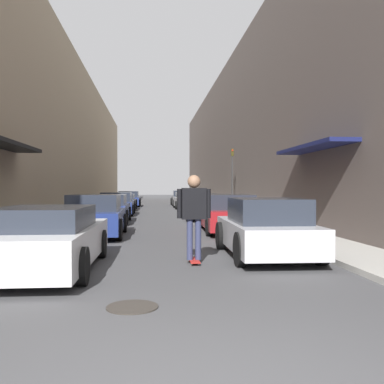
# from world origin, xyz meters

# --- Properties ---
(ground) EXTENTS (129.94, 129.94, 0.00)m
(ground) POSITION_xyz_m (0.00, 23.63, 0.00)
(ground) COLOR #424244
(curb_strip_left) EXTENTS (1.80, 59.06, 0.12)m
(curb_strip_left) POSITION_xyz_m (-4.29, 29.53, 0.06)
(curb_strip_left) COLOR #A3A099
(curb_strip_left) RESTS_ON ground
(curb_strip_right) EXTENTS (1.80, 59.06, 0.12)m
(curb_strip_right) POSITION_xyz_m (4.29, 29.53, 0.06)
(curb_strip_right) COLOR #A3A099
(curb_strip_right) RESTS_ON ground
(building_row_left) EXTENTS (4.90, 59.06, 10.36)m
(building_row_left) POSITION_xyz_m (-7.19, 29.53, 5.18)
(building_row_left) COLOR tan
(building_row_left) RESTS_ON ground
(building_row_right) EXTENTS (4.90, 59.06, 10.87)m
(building_row_right) POSITION_xyz_m (7.19, 29.53, 5.44)
(building_row_right) COLOR #564C47
(building_row_right) RESTS_ON ground
(parked_car_left_0) EXTENTS (1.96, 4.55, 1.24)m
(parked_car_left_0) POSITION_xyz_m (-2.44, 5.52, 0.61)
(parked_car_left_0) COLOR silver
(parked_car_left_0) RESTS_ON ground
(parked_car_left_1) EXTENTS (1.89, 4.00, 1.38)m
(parked_car_left_1) POSITION_xyz_m (-2.24, 11.25, 0.66)
(parked_car_left_1) COLOR navy
(parked_car_left_1) RESTS_ON ground
(parked_car_left_2) EXTENTS (2.09, 4.32, 1.30)m
(parked_car_left_2) POSITION_xyz_m (-2.43, 16.65, 0.63)
(parked_car_left_2) COLOR navy
(parked_car_left_2) RESTS_ON ground
(parked_car_left_3) EXTENTS (2.02, 4.39, 1.32)m
(parked_car_left_3) POSITION_xyz_m (-2.40, 22.16, 0.63)
(parked_car_left_3) COLOR navy
(parked_car_left_3) RESTS_ON ground
(parked_car_left_4) EXTENTS (1.94, 4.41, 1.15)m
(parked_car_left_4) POSITION_xyz_m (-2.41, 27.62, 0.58)
(parked_car_left_4) COLOR #232326
(parked_car_left_4) RESTS_ON ground
(parked_car_left_5) EXTENTS (1.92, 4.25, 1.29)m
(parked_car_left_5) POSITION_xyz_m (-2.25, 33.06, 0.62)
(parked_car_left_5) COLOR navy
(parked_car_left_5) RESTS_ON ground
(parked_car_right_0) EXTENTS (1.88, 4.02, 1.36)m
(parked_car_right_0) POSITION_xyz_m (2.24, 6.72, 0.65)
(parked_car_right_0) COLOR #B7B7BC
(parked_car_right_0) RESTS_ON ground
(parked_car_right_1) EXTENTS (1.91, 4.78, 1.35)m
(parked_car_right_1) POSITION_xyz_m (2.36, 12.40, 0.66)
(parked_car_right_1) COLOR maroon
(parked_car_right_1) RESTS_ON ground
(parked_car_right_2) EXTENTS (1.99, 4.65, 1.29)m
(parked_car_right_2) POSITION_xyz_m (2.24, 18.49, 0.63)
(parked_car_right_2) COLOR #B7B7BC
(parked_car_right_2) RESTS_ON ground
(parked_car_right_3) EXTENTS (1.95, 4.34, 1.30)m
(parked_car_right_3) POSITION_xyz_m (2.35, 23.84, 0.63)
(parked_car_right_3) COLOR silver
(parked_car_right_3) RESTS_ON ground
(parked_car_right_4) EXTENTS (1.92, 4.49, 1.26)m
(parked_car_right_4) POSITION_xyz_m (2.30, 29.35, 0.61)
(parked_car_right_4) COLOR #B7B7BC
(parked_car_right_4) RESTS_ON ground
(parked_car_right_5) EXTENTS (1.95, 3.99, 1.32)m
(parked_car_right_5) POSITION_xyz_m (2.35, 34.78, 0.63)
(parked_car_right_5) COLOR #232326
(parked_car_right_5) RESTS_ON ground
(skateboarder) EXTENTS (0.72, 0.78, 1.88)m
(skateboarder) POSITION_xyz_m (0.49, 6.05, 1.16)
(skateboarder) COLOR #B2231E
(skateboarder) RESTS_ON ground
(manhole_cover) EXTENTS (0.70, 0.70, 0.02)m
(manhole_cover) POSITION_xyz_m (-0.67, 2.78, 0.01)
(manhole_cover) COLOR #332D28
(manhole_cover) RESTS_ON ground
(traffic_light) EXTENTS (0.16, 0.22, 3.88)m
(traffic_light) POSITION_xyz_m (4.60, 23.07, 2.49)
(traffic_light) COLOR #2D2D2D
(traffic_light) RESTS_ON curb_strip_right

